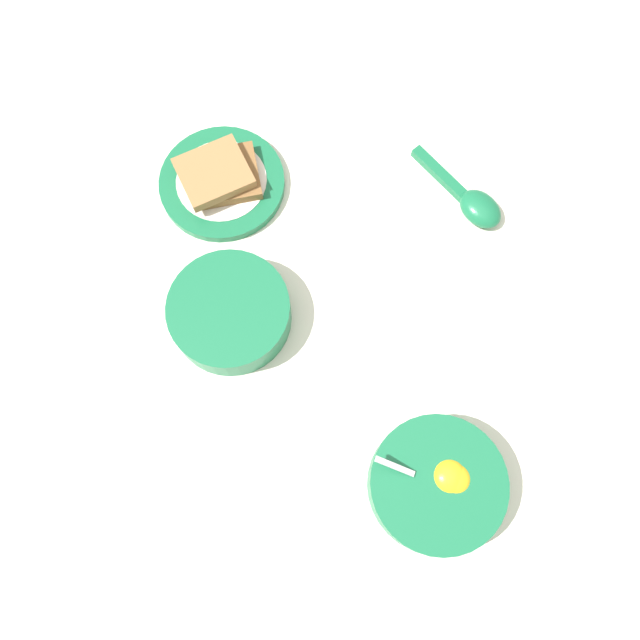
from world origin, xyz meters
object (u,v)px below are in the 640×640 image
soup_spoon (473,202)px  congee_bowl (230,312)px  toast_plate (222,183)px  toast_sandwich (220,174)px  egg_bowl (437,484)px

soup_spoon → congee_bowl: size_ratio=1.01×
toast_plate → congee_bowl: 0.21m
toast_plate → congee_bowl: bearing=-151.1°
soup_spoon → toast_sandwich: bearing=107.1°
toast_plate → congee_bowl: size_ratio=1.12×
congee_bowl → toast_plate: bearing=28.9°
egg_bowl → toast_plate: size_ratio=0.91×
congee_bowl → soup_spoon: bearing=-40.8°
toast_plate → toast_sandwich: bearing=-8.5°
soup_spoon → congee_bowl: congee_bowl is taller
toast_sandwich → congee_bowl: bearing=-151.2°
toast_sandwich → soup_spoon: toast_sandwich is taller
soup_spoon → egg_bowl: bearing=-168.4°
egg_bowl → toast_sandwich: bearing=56.4°
soup_spoon → congee_bowl: 0.38m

